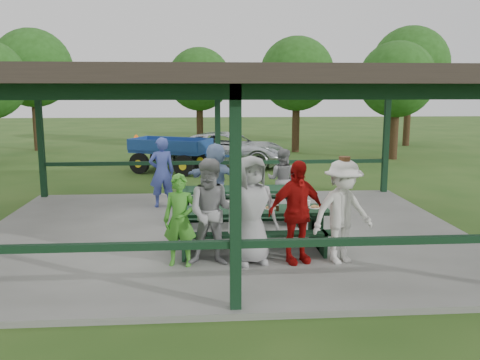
{
  "coord_description": "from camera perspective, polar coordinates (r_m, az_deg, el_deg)",
  "views": [
    {
      "loc": [
        -0.42,
        -10.28,
        3.04
      ],
      "look_at": [
        0.32,
        -0.3,
        1.24
      ],
      "focal_mm": 38.0,
      "sensor_mm": 36.0,
      "label": 1
    }
  ],
  "objects": [
    {
      "name": "pickup_truck",
      "position": [
        20.12,
        -1.29,
        3.47
      ],
      "size": [
        5.32,
        3.59,
        1.35
      ],
      "primitive_type": "imported",
      "rotation": [
        0.0,
        0.0,
        1.27
      ],
      "color": "silver",
      "rests_on": "ground"
    },
    {
      "name": "farm_trailer",
      "position": [
        18.88,
        -7.76,
        2.89
      ],
      "size": [
        3.76,
        2.56,
        1.34
      ],
      "rotation": [
        0.0,
        0.0,
        -0.42
      ],
      "color": "navy",
      "rests_on": "ground"
    },
    {
      "name": "tree_right",
      "position": [
        23.04,
        17.2,
        10.69
      ],
      "size": [
        3.23,
        3.23,
        5.05
      ],
      "color": "black",
      "rests_on": "ground"
    },
    {
      "name": "contestant_green",
      "position": [
        8.54,
        -6.74,
        -4.51
      ],
      "size": [
        0.63,
        0.47,
        1.56
      ],
      "primitive_type": "imported",
      "rotation": [
        0.0,
        0.0,
        -0.18
      ],
      "color": "#409429",
      "rests_on": "concrete_slab"
    },
    {
      "name": "contestant_white_fedora",
      "position": [
        8.77,
        11.45,
        -3.5
      ],
      "size": [
        1.29,
        0.98,
        1.83
      ],
      "rotation": [
        0.0,
        0.0,
        0.31
      ],
      "color": "silver",
      "rests_on": "concrete_slab"
    },
    {
      "name": "spectator_blue",
      "position": [
        12.84,
        -8.77,
        0.87
      ],
      "size": [
        0.73,
        0.57,
        1.76
      ],
      "primitive_type": "imported",
      "rotation": [
        0.0,
        0.0,
        3.4
      ],
      "color": "#4353AF",
      "rests_on": "concrete_slab"
    },
    {
      "name": "spectator_grey",
      "position": [
        12.38,
        4.74,
        0.05
      ],
      "size": [
        0.9,
        0.82,
        1.52
      ],
      "primitive_type": "imported",
      "rotation": [
        0.0,
        0.0,
        2.75
      ],
      "color": "gray",
      "rests_on": "concrete_slab"
    },
    {
      "name": "tree_far_right",
      "position": [
        28.88,
        18.57,
        12.13
      ],
      "size": [
        4.03,
        4.03,
        6.29
      ],
      "color": "black",
      "rests_on": "ground"
    },
    {
      "name": "tree_far_left",
      "position": [
        27.18,
        -22.26,
        11.53
      ],
      "size": [
        3.79,
        3.79,
        5.93
      ],
      "color": "black",
      "rests_on": "ground"
    },
    {
      "name": "tree_mid",
      "position": [
        24.8,
        6.39,
        11.74
      ],
      "size": [
        3.52,
        3.52,
        5.5
      ],
      "color": "black",
      "rests_on": "ground"
    },
    {
      "name": "contestant_grey_mid",
      "position": [
        8.55,
        1.29,
        -3.41
      ],
      "size": [
        1.02,
        0.79,
        1.85
      ],
      "primitive_type": "imported",
      "rotation": [
        0.0,
        0.0,
        0.24
      ],
      "color": "#9A9A9C",
      "rests_on": "concrete_slab"
    },
    {
      "name": "picnic_table_near",
      "position": [
        9.45,
        1.32,
        -4.86
      ],
      "size": [
        2.84,
        1.39,
        0.75
      ],
      "color": "black",
      "rests_on": "concrete_slab"
    },
    {
      "name": "contestant_red",
      "position": [
        8.66,
        6.36,
        -3.58
      ],
      "size": [
        1.11,
        0.7,
        1.76
      ],
      "primitive_type": "imported",
      "rotation": [
        0.0,
        0.0,
        0.29
      ],
      "color": "#A00D0C",
      "rests_on": "concrete_slab"
    },
    {
      "name": "contestant_grey_left",
      "position": [
        8.49,
        -3.09,
        -3.66
      ],
      "size": [
        0.93,
        0.75,
        1.81
      ],
      "primitive_type": "imported",
      "rotation": [
        0.0,
        0.0,
        -0.08
      ],
      "color": "gray",
      "rests_on": "concrete_slab"
    },
    {
      "name": "picnic_table_far",
      "position": [
        11.38,
        0.14,
        -2.26
      ],
      "size": [
        2.78,
        1.39,
        0.75
      ],
      "color": "black",
      "rests_on": "concrete_slab"
    },
    {
      "name": "tree_left",
      "position": [
        27.44,
        -4.6,
        11.18
      ],
      "size": [
        3.33,
        3.33,
        5.2
      ],
      "color": "black",
      "rests_on": "ground"
    },
    {
      "name": "concrete_slab",
      "position": [
        10.71,
        -1.83,
        -5.99
      ],
      "size": [
        10.0,
        8.0,
        0.1
      ],
      "primitive_type": "cube",
      "color": "slate",
      "rests_on": "ground"
    },
    {
      "name": "ground",
      "position": [
        10.73,
        -1.83,
        -6.24
      ],
      "size": [
        90.0,
        90.0,
        0.0
      ],
      "primitive_type": "plane",
      "color": "#284E18",
      "rests_on": "ground"
    },
    {
      "name": "spectator_lblue",
      "position": [
        12.01,
        -2.7,
        0.17
      ],
      "size": [
        1.64,
        1.08,
        1.69
      ],
      "primitive_type": "imported",
      "rotation": [
        0.0,
        0.0,
        2.73
      ],
      "color": "#819BC8",
      "rests_on": "concrete_slab"
    },
    {
      "name": "pavilion_structure",
      "position": [
        10.29,
        -1.93,
        10.93
      ],
      "size": [
        10.6,
        8.6,
        3.24
      ],
      "color": "black",
      "rests_on": "concrete_slab"
    },
    {
      "name": "table_setting",
      "position": [
        9.39,
        1.69,
        -3.06
      ],
      "size": [
        2.47,
        0.45,
        0.1
      ],
      "color": "white",
      "rests_on": "picnic_table_near"
    }
  ]
}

